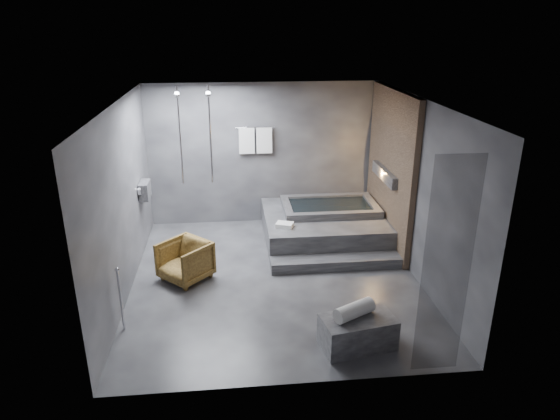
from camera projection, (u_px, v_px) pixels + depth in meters
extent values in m
plane|color=#28282A|center=(275.00, 278.00, 8.03)|extent=(5.00, 5.00, 0.00)
cube|color=#434345|center=(274.00, 103.00, 7.03)|extent=(4.50, 5.00, 0.04)
cube|color=#313135|center=(263.00, 154.00, 9.85)|extent=(4.50, 0.04, 2.80)
cube|color=#313135|center=(297.00, 275.00, 5.21)|extent=(4.50, 0.04, 2.80)
cube|color=#313135|center=(122.00, 201.00, 7.31)|extent=(0.04, 5.00, 2.80)
cube|color=#313135|center=(419.00, 191.00, 7.74)|extent=(0.04, 5.00, 2.80)
cube|color=#9F7C5D|center=(390.00, 169.00, 8.90)|extent=(0.10, 2.40, 2.78)
cube|color=#FF9938|center=(386.00, 174.00, 8.93)|extent=(0.14, 1.20, 0.20)
cube|color=slate|center=(145.00, 190.00, 8.73)|extent=(0.16, 0.42, 0.30)
imported|color=beige|center=(145.00, 194.00, 8.65)|extent=(0.08, 0.08, 0.21)
imported|color=beige|center=(147.00, 192.00, 8.85)|extent=(0.07, 0.07, 0.15)
cylinder|color=silver|center=(210.00, 136.00, 9.16)|extent=(0.04, 0.04, 1.80)
cylinder|color=silver|center=(180.00, 136.00, 9.10)|extent=(0.04, 0.04, 1.80)
cylinder|color=silver|center=(255.00, 128.00, 9.58)|extent=(0.75, 0.02, 0.02)
cube|color=white|center=(247.00, 141.00, 9.64)|extent=(0.30, 0.06, 0.50)
cube|color=white|center=(264.00, 140.00, 9.67)|extent=(0.30, 0.06, 0.50)
cylinder|color=silver|center=(121.00, 300.00, 6.55)|extent=(0.04, 0.04, 0.90)
cube|color=black|center=(446.00, 270.00, 5.43)|extent=(0.55, 0.01, 2.60)
cube|color=#2C2C2F|center=(323.00, 226.00, 9.39)|extent=(2.20, 2.00, 0.50)
cube|color=#2C2C2F|center=(336.00, 262.00, 8.35)|extent=(2.20, 0.36, 0.18)
cube|color=#313033|center=(358.00, 332.00, 6.30)|extent=(0.99, 0.66, 0.41)
imported|color=#442E11|center=(185.00, 261.00, 7.90)|extent=(0.98, 0.98, 0.64)
cylinder|color=silver|center=(354.00, 310.00, 6.21)|extent=(0.57, 0.43, 0.20)
cube|color=white|center=(285.00, 225.00, 8.71)|extent=(0.34, 0.30, 0.08)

